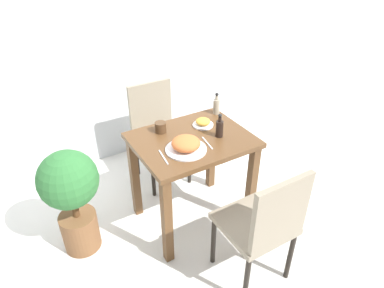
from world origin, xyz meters
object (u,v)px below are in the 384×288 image
Objects in this scene: side_plate at (203,123)px; condiment_bottle at (219,128)px; food_plate at (186,145)px; potted_plant_left at (71,193)px; chair_near at (264,223)px; chair_far at (157,128)px; sauce_bottle at (216,106)px; drink_cup at (161,127)px.

condiment_bottle is at bearing -85.20° from side_plate.
food_plate is 0.36m from side_plate.
side_plate is at bearing 39.24° from food_plate.
food_plate reaches higher than potted_plant_left.
potted_plant_left is at bearing -43.36° from chair_near.
side_plate is 1.05m from potted_plant_left.
chair_near is 1.38m from chair_far.
food_plate reaches higher than side_plate.
sauce_bottle is at bearing -52.99° from chair_far.
side_plate is 0.87× the size of condiment_bottle.
chair_near is 1.00× the size of chair_far.
side_plate is 0.20m from condiment_bottle.
chair_far is at bearing 79.45° from food_plate.
potted_plant_left is at bearing -177.37° from drink_cup.
chair_near is 1.10× the size of potted_plant_left.
sauce_bottle is (0.20, 0.12, 0.04)m from side_plate.
food_plate is at bearing -173.04° from condiment_bottle.
chair_near is 1.28m from potted_plant_left.
sauce_bottle is (0.33, -0.44, 0.32)m from chair_far.
chair_far is 0.63m from sauce_bottle.
food_plate is 0.34× the size of potted_plant_left.
chair_far is at bearing 127.01° from sauce_bottle.
chair_far is at bearing 101.24° from condiment_bottle.
potted_plant_left reaches higher than side_plate.
potted_plant_left is (-0.70, -0.03, -0.29)m from drink_cup.
condiment_bottle is 0.22× the size of potted_plant_left.
drink_cup is at bearing 96.98° from food_plate.
chair_far is 1.10× the size of potted_plant_left.
chair_near is 0.72m from condiment_bottle.
condiment_bottle is (0.33, -0.27, 0.03)m from drink_cup.
potted_plant_left is at bearing -176.76° from sauce_bottle.
drink_cup is 0.10× the size of potted_plant_left.
chair_far is 0.58m from drink_cup.
chair_near is 0.98m from drink_cup.
side_plate is 0.32m from drink_cup.
chair_near is at bearing -98.93° from condiment_bottle.
side_plate is at bearing -149.69° from sauce_bottle.
condiment_bottle is at bearing -98.93° from chair_near.
drink_cup is at bearing 2.63° from potted_plant_left.
chair_far is at bearing 103.40° from side_plate.
chair_far is 10.82× the size of drink_cup.
food_plate is (-0.19, 0.60, 0.29)m from chair_near.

